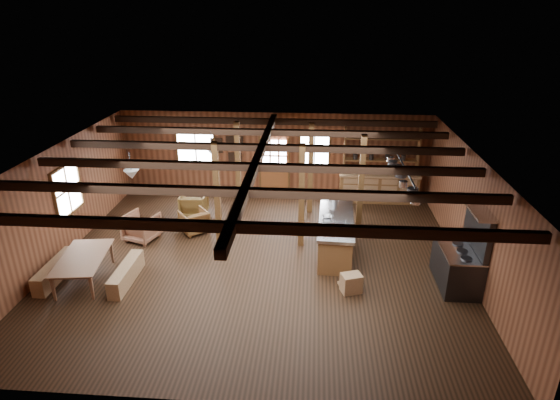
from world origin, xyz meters
name	(u,v)px	position (x,y,z in m)	size (l,w,h in m)	color
room	(258,211)	(0.00, 0.00, 1.40)	(10.04, 9.04, 2.84)	black
ceiling_joists	(258,157)	(0.00, 0.18, 2.68)	(9.80, 8.82, 0.18)	black
timber_posts	(286,181)	(0.52, 2.08, 1.40)	(3.95, 2.35, 2.80)	#422B13
back_door	(275,171)	(0.00, 4.45, 0.88)	(1.02, 0.08, 2.15)	brown
window_back_left	(196,148)	(-2.60, 4.46, 1.60)	(1.32, 0.06, 1.32)	white
window_back_right	(314,150)	(1.30, 4.46, 1.60)	(1.02, 0.06, 1.32)	white
window_left	(67,190)	(-4.96, 0.50, 1.60)	(0.14, 1.24, 1.32)	white
notice_boards	(229,147)	(-1.50, 4.46, 1.64)	(1.08, 0.03, 0.90)	beige
back_counter	(379,184)	(3.40, 4.20, 0.60)	(2.55, 0.60, 2.45)	brown
pendant_lamps	(175,162)	(-2.25, 1.00, 2.25)	(1.86, 2.36, 0.66)	#2E2E31
pot_rack	(402,176)	(3.33, 0.25, 2.30)	(0.40, 3.00, 0.41)	#2E2E31
kitchen_island	(335,235)	(1.90, 0.68, 0.48)	(1.00, 2.54, 1.20)	brown
step_stool	(351,283)	(2.20, -1.14, 0.22)	(0.49, 0.35, 0.44)	#8C613F
commercial_range	(460,260)	(4.65, -0.64, 0.64)	(0.82, 1.60, 1.98)	#2E2E31
dining_table	(86,269)	(-3.90, -1.13, 0.31)	(1.77, 0.99, 0.62)	brown
bench_wall	(56,271)	(-4.65, -1.13, 0.22)	(0.30, 1.60, 0.44)	#8C613F
bench_aisle	(126,274)	(-2.95, -1.13, 0.22)	(0.29, 1.56, 0.43)	#8C613F
armchair_a	(194,221)	(-2.02, 1.54, 0.33)	(0.69, 0.71, 0.65)	brown
armchair_b	(194,205)	(-2.30, 2.64, 0.36)	(0.76, 0.78, 0.71)	brown
armchair_c	(142,227)	(-3.34, 1.00, 0.38)	(0.80, 0.83, 0.75)	brown
counter_pot	(333,201)	(1.85, 1.68, 1.02)	(0.27, 0.27, 0.16)	silver
bowl	(327,217)	(1.66, 0.73, 0.97)	(0.24, 0.24, 0.06)	silver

